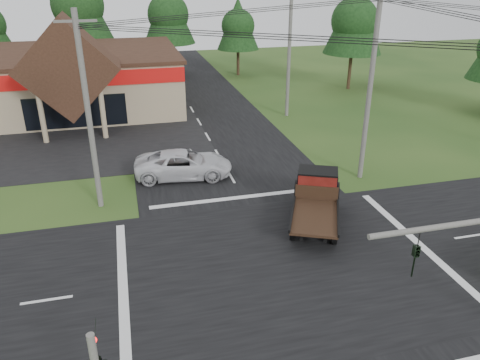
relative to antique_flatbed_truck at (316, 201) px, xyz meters
name	(u,v)px	position (x,y,z in m)	size (l,w,h in m)	color
ground	(282,265)	(-2.89, -3.18, -1.28)	(120.00, 120.00, 0.00)	#224017
road_ns	(282,265)	(-2.89, -3.18, -1.27)	(12.00, 120.00, 0.02)	black
road_ew	(282,265)	(-2.89, -3.18, -1.27)	(120.00, 12.00, 0.02)	black
parking_apron	(20,148)	(-16.89, 15.82, -1.26)	(28.00, 14.00, 0.02)	black
cvs_building	(13,81)	(-18.59, 26.39, 1.50)	(30.40, 18.20, 9.19)	tan
traffic_signal_corner	(95,357)	(-10.39, -10.50, 2.25)	(0.53, 2.48, 4.40)	#595651
utility_pole_nw	(88,113)	(-10.89, 4.82, 4.11)	(2.00, 0.30, 10.50)	#595651
utility_pole_ne	(370,86)	(5.11, 4.82, 4.61)	(2.00, 0.30, 11.50)	#595651
utility_pole_n	(289,51)	(5.11, 18.82, 4.46)	(2.00, 0.30, 11.20)	#595651
tree_row_c	(77,2)	(-12.89, 37.82, 7.44)	(7.28, 7.28, 13.13)	#332316
tree_row_d	(168,12)	(-2.89, 38.82, 6.10)	(6.16, 6.16, 11.11)	#332316
tree_row_e	(238,24)	(5.11, 36.82, 4.75)	(5.04, 5.04, 9.09)	#332316
tree_side_ne	(355,18)	(15.11, 26.82, 6.10)	(6.16, 6.16, 11.11)	#332316
antique_flatbed_truck	(316,201)	(0.00, 0.00, 0.00)	(2.33, 6.11, 2.56)	#50110B
white_pickup	(184,164)	(-5.77, 7.68, -0.43)	(2.81, 6.10, 1.70)	silver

